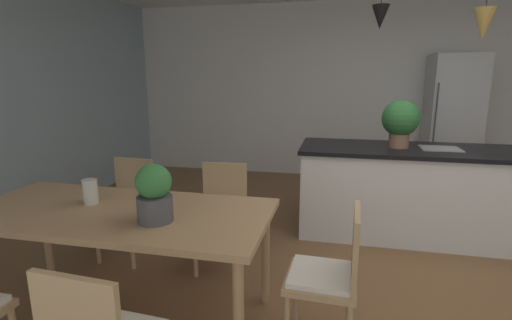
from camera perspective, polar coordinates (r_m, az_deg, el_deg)
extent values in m
cube|color=brown|center=(3.34, 24.62, -17.32)|extent=(10.00, 8.40, 0.04)
cube|color=white|center=(6.14, 19.66, 9.72)|extent=(10.00, 0.12, 2.70)
cube|color=tan|center=(2.55, -20.54, -7.54)|extent=(1.96, 0.88, 0.04)
cylinder|color=tan|center=(3.48, -29.45, -9.52)|extent=(0.06, 0.06, 0.74)
cylinder|color=tan|center=(2.69, 1.47, -14.22)|extent=(0.06, 0.06, 0.74)
cylinder|color=tan|center=(2.08, -2.71, -22.99)|extent=(0.06, 0.06, 0.74)
cube|color=tan|center=(2.30, 9.93, -17.59)|extent=(0.42, 0.42, 0.04)
cube|color=white|center=(2.28, 9.97, -16.83)|extent=(0.37, 0.37, 0.03)
cube|color=tan|center=(2.19, 14.97, -12.68)|extent=(0.05, 0.38, 0.42)
cylinder|color=tan|center=(2.58, 6.10, -19.72)|extent=(0.04, 0.04, 0.41)
cylinder|color=tan|center=(2.56, 14.14, -20.32)|extent=(0.04, 0.04, 0.41)
cube|color=tan|center=(3.12, -5.45, -9.09)|extent=(0.43, 0.43, 0.04)
cube|color=white|center=(3.11, -5.46, -8.49)|extent=(0.39, 0.39, 0.03)
cube|color=tan|center=(3.21, -4.78, -4.10)|extent=(0.38, 0.06, 0.42)
cylinder|color=tan|center=(3.03, -2.92, -14.42)|extent=(0.04, 0.04, 0.41)
cylinder|color=tan|center=(3.11, -9.26, -13.85)|extent=(0.04, 0.04, 0.41)
cylinder|color=tan|center=(3.33, -1.76, -11.81)|extent=(0.04, 0.04, 0.41)
cylinder|color=tan|center=(3.40, -7.52, -11.37)|extent=(0.04, 0.04, 0.41)
cube|color=tan|center=(3.48, -19.48, -7.44)|extent=(0.42, 0.42, 0.04)
cube|color=white|center=(3.47, -19.52, -6.90)|extent=(0.38, 0.38, 0.03)
cube|color=tan|center=(3.56, -18.11, -3.05)|extent=(0.38, 0.05, 0.42)
cylinder|color=tan|center=(3.35, -18.44, -12.36)|extent=(0.04, 0.04, 0.41)
cylinder|color=tan|center=(3.54, -23.11, -11.36)|extent=(0.04, 0.04, 0.41)
cylinder|color=tan|center=(3.61, -15.41, -10.31)|extent=(0.04, 0.04, 0.41)
cylinder|color=tan|center=(3.78, -19.89, -9.51)|extent=(0.04, 0.04, 0.41)
cube|color=silver|center=(4.08, 23.03, -4.69)|extent=(2.21, 0.79, 0.88)
cube|color=black|center=(3.98, 23.57, 1.38)|extent=(2.27, 0.85, 0.04)
cube|color=gray|center=(4.01, 26.38, 1.58)|extent=(0.36, 0.30, 0.01)
cube|color=silver|center=(5.94, 27.71, 4.98)|extent=(0.67, 0.64, 1.88)
cylinder|color=#4C4C4C|center=(5.54, 25.67, 4.73)|extent=(0.02, 0.02, 1.13)
cone|color=black|center=(3.89, 18.47, 20.04)|extent=(0.16, 0.16, 0.21)
cone|color=olive|center=(4.05, 31.51, 17.32)|extent=(0.18, 0.18, 0.27)
cylinder|color=#8C664C|center=(3.93, 21.02, 2.79)|extent=(0.19, 0.19, 0.14)
sphere|color=#2D6B33|center=(3.90, 21.28, 5.98)|extent=(0.36, 0.36, 0.36)
cylinder|color=#4C4C51|center=(2.26, -15.18, -7.20)|extent=(0.20, 0.20, 0.15)
sphere|color=#387F3D|center=(2.21, -15.43, -3.17)|extent=(0.21, 0.21, 0.21)
cylinder|color=silver|center=(2.71, -24.03, -4.44)|extent=(0.10, 0.10, 0.17)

